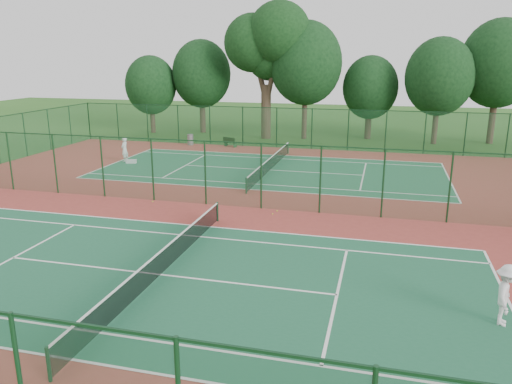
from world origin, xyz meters
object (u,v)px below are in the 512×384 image
at_px(player_near, 506,295).
at_px(kit_bag, 131,161).
at_px(trash_bin, 190,140).
at_px(player_far, 125,149).
at_px(big_tree, 268,42).
at_px(bench, 230,142).

bearing_deg(player_near, kit_bag, 63.61).
height_order(player_near, trash_bin, player_near).
distance_m(player_far, big_tree, 17.79).
bearing_deg(player_near, trash_bin, 50.92).
bearing_deg(player_far, kit_bag, 59.78).
distance_m(player_near, trash_bin, 33.97).
bearing_deg(player_far, big_tree, 151.78).
relative_size(kit_bag, big_tree, 0.06).
bearing_deg(big_tree, player_far, -119.66).
bearing_deg(big_tree, trash_bin, -135.84).
xyz_separation_m(kit_bag, big_tree, (7.12, 14.23, 8.87)).
height_order(player_near, kit_bag, player_near).
height_order(trash_bin, bench, trash_bin).
height_order(kit_bag, big_tree, big_tree).
height_order(player_far, trash_bin, player_far).
bearing_deg(kit_bag, big_tree, 51.19).
distance_m(bench, big_tree, 10.46).
distance_m(bench, kit_bag, 9.99).
height_order(bench, kit_bag, bench).
xyz_separation_m(bench, big_tree, (2.06, 5.62, 8.57)).
distance_m(player_far, trash_bin, 8.42).
xyz_separation_m(player_near, big_tree, (-14.92, 32.54, 8.06)).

